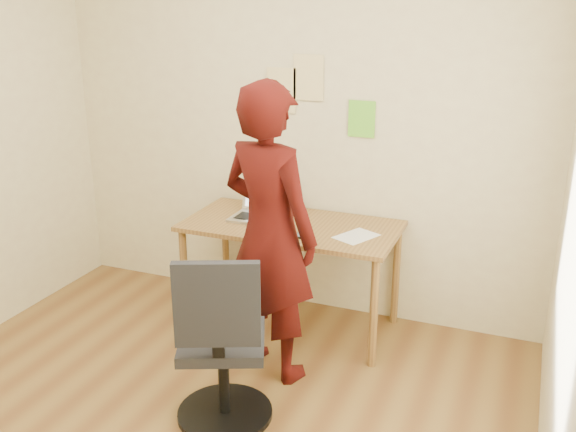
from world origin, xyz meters
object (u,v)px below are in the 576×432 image
at_px(phone, 302,235).
at_px(person, 269,234).
at_px(office_chair, 222,353).
at_px(desk, 291,236).
at_px(laptop, 262,210).

distance_m(phone, person, 0.40).
relative_size(office_chair, person, 0.56).
bearing_deg(desk, office_chair, -86.61).
height_order(laptop, office_chair, laptop).
height_order(desk, person, person).
height_order(desk, laptop, laptop).
bearing_deg(laptop, office_chair, -75.86).
height_order(desk, phone, phone).
height_order(laptop, phone, laptop).
distance_m(laptop, office_chair, 1.28).
xyz_separation_m(laptop, office_chair, (0.30, -1.19, -0.37)).
bearing_deg(phone, laptop, 145.97).
xyz_separation_m(laptop, person, (0.32, -0.60, 0.08)).
bearing_deg(desk, phone, -51.64).
distance_m(office_chair, person, 0.74).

